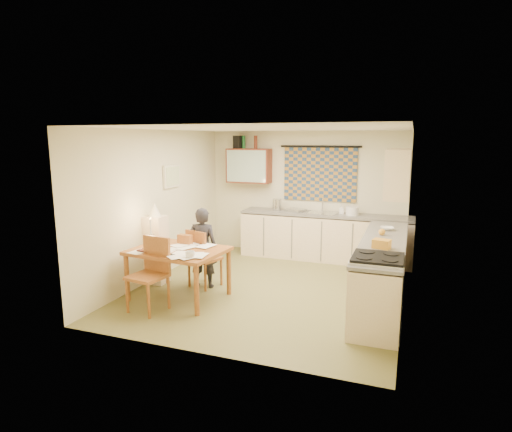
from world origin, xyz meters
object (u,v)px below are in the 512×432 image
at_px(person, 203,248).
at_px(shelf_stand, 156,250).
at_px(counter_right, 382,272).
at_px(chair_far, 204,269).
at_px(dining_table, 179,273).
at_px(stove, 376,295).
at_px(counter_back, 324,237).

bearing_deg(person, shelf_stand, -5.55).
bearing_deg(person, counter_right, 175.59).
height_order(chair_far, person, person).
height_order(dining_table, shelf_stand, shelf_stand).
relative_size(counter_right, stove, 3.05).
relative_size(counter_right, dining_table, 2.09).
bearing_deg(counter_right, dining_table, -163.04).
bearing_deg(dining_table, chair_far, 83.37).
distance_m(counter_right, dining_table, 2.98).
bearing_deg(counter_right, chair_far, -174.01).
distance_m(chair_far, person, 0.36).
bearing_deg(chair_far, dining_table, 96.18).
bearing_deg(dining_table, counter_back, 65.16).
distance_m(chair_far, shelf_stand, 0.87).
bearing_deg(counter_back, shelf_stand, -134.97).
height_order(counter_back, chair_far, chair_far).
relative_size(counter_right, chair_far, 3.14).
xyz_separation_m(counter_back, shelf_stand, (-2.32, -2.32, 0.11)).
bearing_deg(person, dining_table, 66.91).
height_order(counter_right, person, person).
bearing_deg(counter_back, dining_table, -120.22).
relative_size(stove, person, 0.75).
bearing_deg(counter_right, shelf_stand, -173.61).
relative_size(counter_back, dining_table, 2.34).
xyz_separation_m(chair_far, shelf_stand, (-0.82, -0.11, 0.27)).
height_order(counter_back, stove, stove).
distance_m(counter_back, dining_table, 3.23).
distance_m(counter_right, shelf_stand, 3.56).
distance_m(counter_right, stove, 1.06).
distance_m(counter_back, chair_far, 2.68).
relative_size(counter_back, chair_far, 3.51).
xyz_separation_m(chair_far, person, (-0.01, -0.03, 0.35)).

